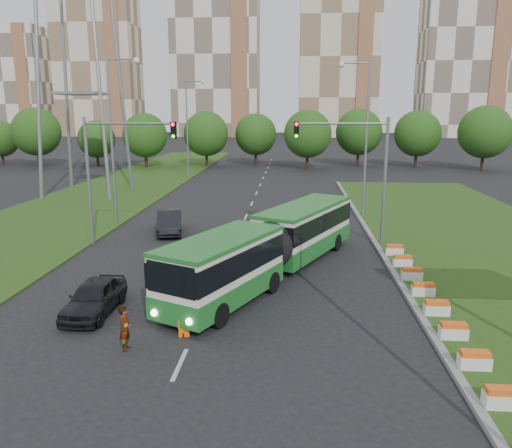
# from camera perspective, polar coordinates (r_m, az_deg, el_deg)

# --- Properties ---
(ground) EXTENTS (360.00, 360.00, 0.00)m
(ground) POSITION_cam_1_polar(r_m,az_deg,el_deg) (22.70, 2.18, -8.77)
(ground) COLOR black
(ground) RESTS_ON ground
(grass_median) EXTENTS (14.00, 60.00, 0.15)m
(grass_median) POSITION_cam_1_polar(r_m,az_deg,el_deg) (32.67, 26.20, -3.21)
(grass_median) COLOR #254714
(grass_median) RESTS_ON ground
(median_kerb) EXTENTS (0.30, 60.00, 0.18)m
(median_kerb) POSITION_cam_1_polar(r_m,az_deg,el_deg) (30.72, 14.10, -3.18)
(median_kerb) COLOR gray
(median_kerb) RESTS_ON ground
(left_verge) EXTENTS (12.00, 110.00, 0.10)m
(left_verge) POSITION_cam_1_polar(r_m,az_deg,el_deg) (50.43, -17.66, 2.73)
(left_verge) COLOR #254714
(left_verge) RESTS_ON ground
(lane_markings) EXTENTS (0.20, 100.00, 0.01)m
(lane_markings) POSITION_cam_1_polar(r_m,az_deg,el_deg) (42.10, -0.93, 1.37)
(lane_markings) COLOR #AAA9A3
(lane_markings) RESTS_ON ground
(flower_planters) EXTENTS (1.10, 15.90, 0.60)m
(flower_planters) POSITION_cam_1_polar(r_m,az_deg,el_deg) (23.05, 19.22, -7.97)
(flower_planters) COLOR white
(flower_planters) RESTS_ON grass_median
(traffic_mast_median) EXTENTS (5.76, 0.32, 8.00)m
(traffic_mast_median) POSITION_cam_1_polar(r_m,az_deg,el_deg) (31.51, 11.71, 7.09)
(traffic_mast_median) COLOR gray
(traffic_mast_median) RESTS_ON ground
(traffic_mast_left) EXTENTS (5.76, 0.32, 8.00)m
(traffic_mast_left) POSITION_cam_1_polar(r_m,az_deg,el_deg) (32.21, -16.05, 6.97)
(traffic_mast_left) COLOR gray
(traffic_mast_left) RESTS_ON ground
(street_lamps) EXTENTS (36.00, 60.00, 12.00)m
(street_lamps) POSITION_cam_1_polar(r_m,az_deg,el_deg) (31.41, -2.60, 8.51)
(street_lamps) COLOR gray
(street_lamps) RESTS_ON ground
(tree_line) EXTENTS (120.00, 8.00, 9.00)m
(tree_line) POSITION_cam_1_polar(r_m,az_deg,el_deg) (76.77, 11.30, 9.69)
(tree_line) COLOR #1F4D14
(tree_line) RESTS_ON ground
(apartment_tower_west) EXTENTS (26.00, 15.00, 48.00)m
(apartment_tower_west) POSITION_cam_1_polar(r_m,az_deg,el_deg) (183.94, -17.57, 17.11)
(apartment_tower_west) COLOR beige
(apartment_tower_west) RESTS_ON ground
(apartment_tower_cwest) EXTENTS (28.00, 15.00, 52.00)m
(apartment_tower_cwest) POSITION_cam_1_polar(r_m,az_deg,el_deg) (173.92, -4.58, 18.59)
(apartment_tower_cwest) COLOR white
(apartment_tower_cwest) RESTS_ON ground
(apartment_tower_ceast) EXTENTS (25.00, 15.00, 50.00)m
(apartment_tower_ceast) POSITION_cam_1_polar(r_m,az_deg,el_deg) (172.51, 9.38, 18.18)
(apartment_tower_ceast) COLOR beige
(apartment_tower_ceast) RESTS_ON ground
(apartment_tower_east) EXTENTS (27.00, 15.00, 47.00)m
(apartment_tower_east) POSITION_cam_1_polar(r_m,az_deg,el_deg) (180.16, 22.71, 16.68)
(apartment_tower_east) COLOR white
(apartment_tower_east) RESTS_ON ground
(midrise_west) EXTENTS (22.00, 14.00, 36.00)m
(midrise_west) POSITION_cam_1_polar(r_m,az_deg,el_deg) (196.28, -25.88, 14.39)
(midrise_west) COLOR white
(midrise_west) RESTS_ON ground
(articulated_bus) EXTENTS (2.54, 16.28, 2.68)m
(articulated_bus) POSITION_cam_1_polar(r_m,az_deg,el_deg) (25.64, 1.21, -2.36)
(articulated_bus) COLOR silver
(articulated_bus) RESTS_ON ground
(car_left_near) EXTENTS (1.75, 4.24, 1.44)m
(car_left_near) POSITION_cam_1_polar(r_m,az_deg,el_deg) (22.19, -18.00, -7.95)
(car_left_near) COLOR black
(car_left_near) RESTS_ON ground
(car_left_far) EXTENTS (2.68, 4.99, 1.56)m
(car_left_far) POSITION_cam_1_polar(r_m,az_deg,el_deg) (35.25, -9.86, 0.22)
(car_left_far) COLOR black
(car_left_far) RESTS_ON ground
(pedestrian) EXTENTS (0.42, 0.61, 1.65)m
(pedestrian) POSITION_cam_1_polar(r_m,az_deg,el_deg) (18.65, -14.73, -11.43)
(pedestrian) COLOR gray
(pedestrian) RESTS_ON ground
(shopping_trolley) EXTENTS (0.40, 0.42, 0.68)m
(shopping_trolley) POSITION_cam_1_polar(r_m,az_deg,el_deg) (19.50, -8.23, -11.58)
(shopping_trolley) COLOR orange
(shopping_trolley) RESTS_ON ground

